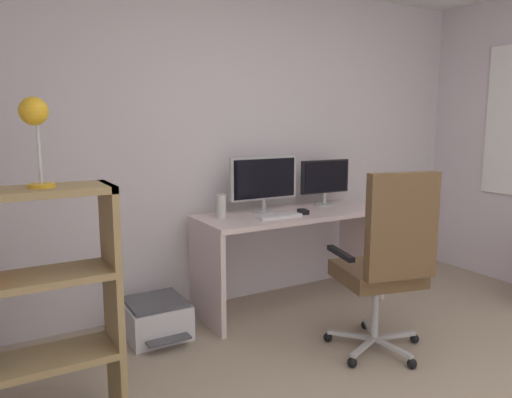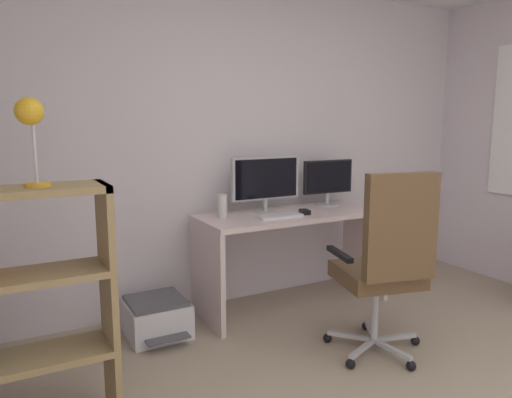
# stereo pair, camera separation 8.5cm
# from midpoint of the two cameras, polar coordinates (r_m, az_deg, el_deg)

# --- Properties ---
(wall_back) EXTENTS (4.63, 0.10, 2.50)m
(wall_back) POSITION_cam_midpoint_polar(r_m,az_deg,el_deg) (3.89, -3.57, 6.23)
(wall_back) COLOR silver
(wall_back) RESTS_ON ground
(desk) EXTENTS (1.49, 0.57, 0.75)m
(desk) POSITION_cam_midpoint_polar(r_m,az_deg,el_deg) (3.80, 3.53, -4.48)
(desk) COLOR silver
(desk) RESTS_ON ground
(monitor_main) EXTENTS (0.57, 0.18, 0.42)m
(monitor_main) POSITION_cam_midpoint_polar(r_m,az_deg,el_deg) (3.73, 0.26, 2.22)
(monitor_main) COLOR #B2B5B7
(monitor_main) RESTS_ON desk
(monitor_secondary) EXTENTS (0.45, 0.18, 0.37)m
(monitor_secondary) POSITION_cam_midpoint_polar(r_m,az_deg,el_deg) (4.07, 7.47, 2.35)
(monitor_secondary) COLOR #B2B5B7
(monitor_secondary) RESTS_ON desk
(keyboard) EXTENTS (0.34, 0.13, 0.02)m
(keyboard) POSITION_cam_midpoint_polar(r_m,az_deg,el_deg) (3.56, 1.93, -1.99)
(keyboard) COLOR silver
(keyboard) RESTS_ON desk
(computer_mouse) EXTENTS (0.08, 0.11, 0.03)m
(computer_mouse) POSITION_cam_midpoint_polar(r_m,az_deg,el_deg) (3.69, 4.87, -1.48)
(computer_mouse) COLOR black
(computer_mouse) RESTS_ON desk
(desktop_speaker) EXTENTS (0.07, 0.07, 0.17)m
(desktop_speaker) POSITION_cam_midpoint_polar(r_m,az_deg,el_deg) (3.54, -4.78, -0.85)
(desktop_speaker) COLOR silver
(desktop_speaker) RESTS_ON desk
(office_chair) EXTENTS (0.63, 0.61, 1.17)m
(office_chair) POSITION_cam_midpoint_polar(r_m,az_deg,el_deg) (3.05, 14.27, -6.74)
(office_chair) COLOR #B7BABC
(office_chair) RESTS_ON ground
(desk_lamp) EXTENTS (0.12, 0.12, 0.38)m
(desk_lamp) POSITION_cam_midpoint_polar(r_m,az_deg,el_deg) (2.27, -25.45, 8.34)
(desk_lamp) COLOR gold
(desk_lamp) RESTS_ON bookshelf
(printer) EXTENTS (0.40, 0.49, 0.26)m
(printer) POSITION_cam_midpoint_polar(r_m,az_deg,el_deg) (3.48, -12.31, -13.46)
(printer) COLOR silver
(printer) RESTS_ON ground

